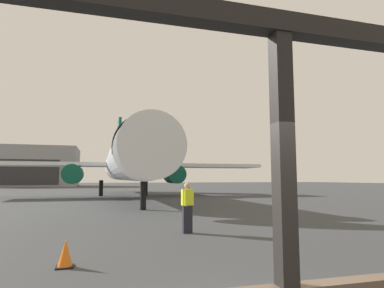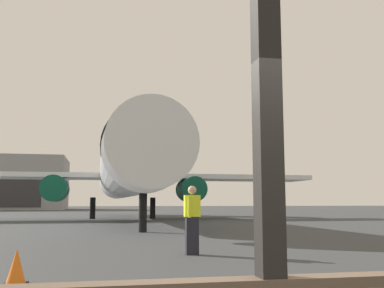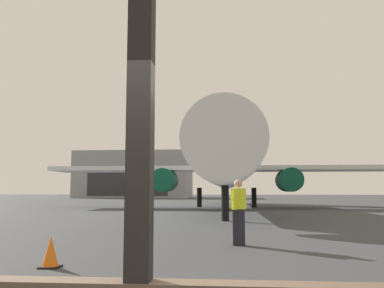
% 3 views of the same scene
% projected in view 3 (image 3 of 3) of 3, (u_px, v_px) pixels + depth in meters
% --- Properties ---
extents(ground_plane, '(220.00, 220.00, 0.00)m').
position_uv_depth(ground_plane, '(221.00, 205.00, 42.78)').
color(ground_plane, '#383A3D').
extents(window_frame, '(8.44, 0.24, 3.79)m').
position_uv_depth(window_frame, '(139.00, 209.00, 3.33)').
color(window_frame, brown).
rests_on(window_frame, ground).
extents(airplane, '(30.10, 34.31, 10.52)m').
position_uv_depth(airplane, '(226.00, 164.00, 33.39)').
color(airplane, silver).
rests_on(airplane, ground).
extents(ground_crew_worker, '(0.40, 0.52, 1.74)m').
position_uv_depth(ground_crew_worker, '(239.00, 211.00, 10.99)').
color(ground_crew_worker, black).
rests_on(ground_crew_worker, ground).
extents(traffic_cone, '(0.36, 0.36, 0.58)m').
position_uv_depth(traffic_cone, '(51.00, 253.00, 7.77)').
color(traffic_cone, orange).
rests_on(traffic_cone, ground).
extents(distant_hangar, '(22.74, 15.91, 9.39)m').
position_uv_depth(distant_hangar, '(136.00, 175.00, 87.88)').
color(distant_hangar, gray).
rests_on(distant_hangar, ground).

